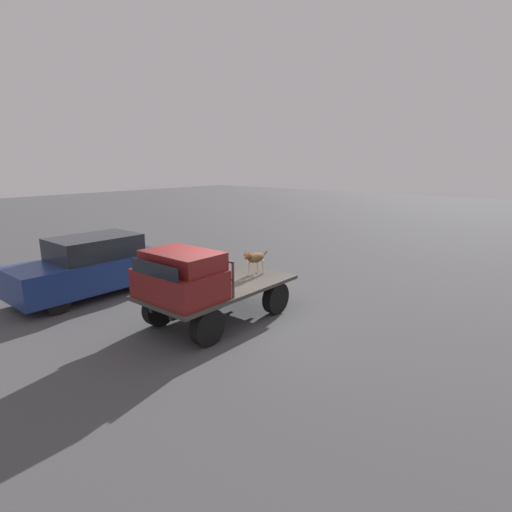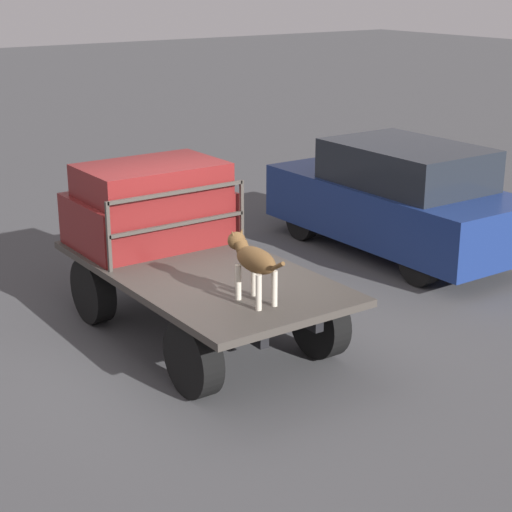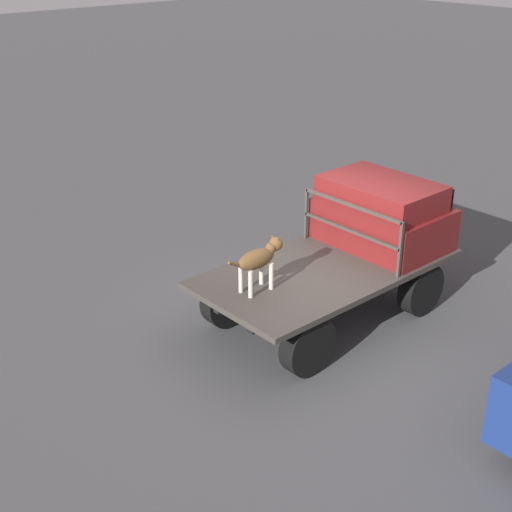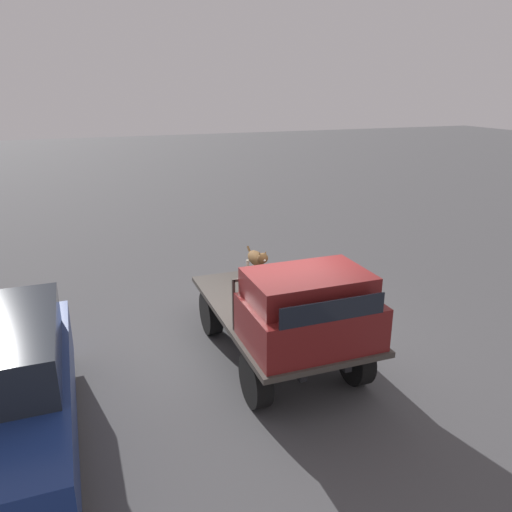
% 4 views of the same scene
% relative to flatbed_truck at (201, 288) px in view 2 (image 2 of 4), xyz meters
% --- Properties ---
extents(ground_plane, '(80.00, 80.00, 0.00)m').
position_rel_flatbed_truck_xyz_m(ground_plane, '(0.00, 0.00, -0.60)').
color(ground_plane, '#474749').
extents(flatbed_truck, '(3.71, 1.90, 0.84)m').
position_rel_flatbed_truck_xyz_m(flatbed_truck, '(0.00, 0.00, 0.00)').
color(flatbed_truck, black).
rests_on(flatbed_truck, ground).
extents(truck_cab, '(1.28, 1.78, 0.99)m').
position_rel_flatbed_truck_xyz_m(truck_cab, '(1.14, 0.00, 0.71)').
color(truck_cab, maroon).
rests_on(truck_cab, flatbed_truck).
extents(truck_headboard, '(0.04, 1.78, 0.79)m').
position_rel_flatbed_truck_xyz_m(truck_headboard, '(0.46, 0.00, 0.77)').
color(truck_headboard, '#3D3833').
rests_on(truck_headboard, flatbed_truck).
extents(dog, '(0.92, 0.25, 0.69)m').
position_rel_flatbed_truck_xyz_m(dog, '(-1.16, 0.10, 0.68)').
color(dog, beige).
rests_on(dog, flatbed_truck).
extents(parked_sedan, '(4.07, 1.71, 1.65)m').
position_rel_flatbed_truck_xyz_m(parked_sedan, '(1.02, -3.99, 0.22)').
color(parked_sedan, black).
rests_on(parked_sedan, ground).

